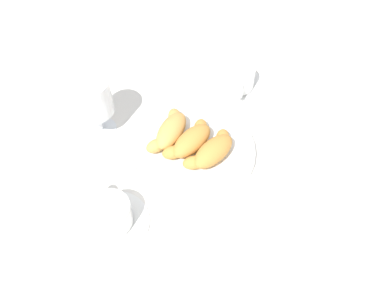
{
  "coord_description": "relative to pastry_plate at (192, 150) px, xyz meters",
  "views": [
    {
      "loc": [
        -0.51,
        -0.18,
        0.72
      ],
      "look_at": [
        0.01,
        -0.02,
        0.03
      ],
      "focal_mm": 40.84,
      "sensor_mm": 36.0,
      "label": 1
    }
  ],
  "objects": [
    {
      "name": "coffee_cup_far",
      "position": [
        0.22,
        -0.04,
        0.02
      ],
      "size": [
        0.14,
        0.14,
        0.06
      ],
      "color": "white",
      "rests_on": "ground_plane"
    },
    {
      "name": "croissant_extra",
      "position": [
        0.01,
        0.05,
        0.03
      ],
      "size": [
        0.14,
        0.07,
        0.04
      ],
      "color": "#D6994C",
      "rests_on": "pastry_plate"
    },
    {
      "name": "juice_glass_left",
      "position": [
        0.0,
        0.21,
        0.08
      ],
      "size": [
        0.08,
        0.08,
        0.14
      ],
      "color": "white",
      "rests_on": "ground_plane"
    },
    {
      "name": "coffee_cup_near",
      "position": [
        -0.2,
        0.09,
        0.02
      ],
      "size": [
        0.14,
        0.14,
        0.06
      ],
      "color": "white",
      "rests_on": "ground_plane"
    },
    {
      "name": "croissant_small",
      "position": [
        0.0,
        0.0,
        0.03
      ],
      "size": [
        0.13,
        0.1,
        0.04
      ],
      "color": "#CC893D",
      "rests_on": "pastry_plate"
    },
    {
      "name": "croissant_large",
      "position": [
        -0.01,
        -0.05,
        0.03
      ],
      "size": [
        0.12,
        0.1,
        0.04
      ],
      "color": "#CC893D",
      "rests_on": "pastry_plate"
    },
    {
      "name": "ground_plane",
      "position": [
        -0.01,
        0.02,
        -0.01
      ],
      "size": [
        2.2,
        2.2,
        0.0
      ],
      "primitive_type": "plane",
      "color": "silver"
    },
    {
      "name": "pastry_plate",
      "position": [
        0.0,
        0.0,
        0.0
      ],
      "size": [
        0.26,
        0.26,
        0.02
      ],
      "color": "white",
      "rests_on": "ground_plane"
    }
  ]
}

